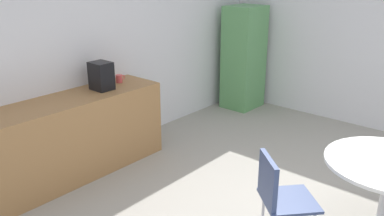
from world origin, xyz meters
name	(u,v)px	position (x,y,z in m)	size (l,w,h in m)	color
wall_back	(96,48)	(0.00, 3.00, 1.30)	(6.00, 0.10, 2.60)	silver
counter_block	(72,137)	(-0.66, 2.65, 0.45)	(2.17, 0.60, 0.90)	#9E7042
locker_cabinet	(244,58)	(2.55, 2.55, 0.83)	(0.60, 0.50, 1.65)	#599959
chair_navy	(278,192)	(-0.30, 0.29, 0.52)	(0.59, 0.59, 0.83)	silver
mug_white	(119,79)	(0.12, 2.73, 0.95)	(0.13, 0.08, 0.09)	#D84C4C
coffee_maker	(101,76)	(-0.20, 2.65, 1.06)	(0.20, 0.24, 0.32)	black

